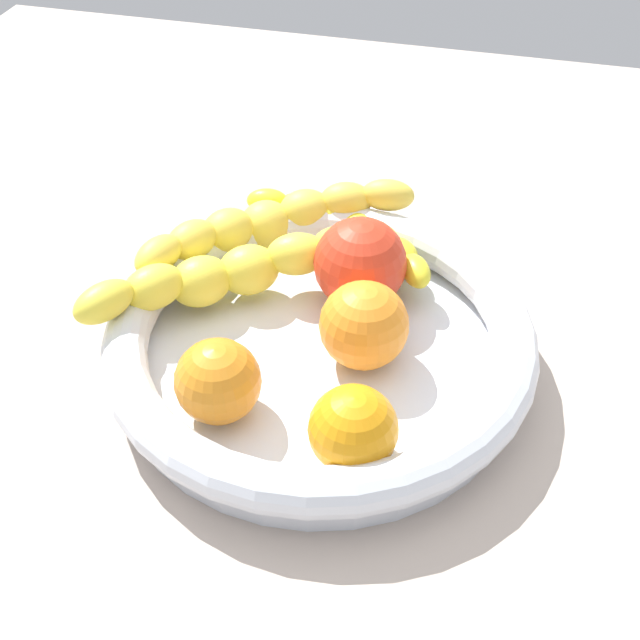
# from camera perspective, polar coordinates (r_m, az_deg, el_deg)

# --- Properties ---
(kitchen_counter) EXTENTS (1.20, 1.20, 0.03)m
(kitchen_counter) POSITION_cam_1_polar(r_m,az_deg,el_deg) (0.62, 0.00, -4.25)
(kitchen_counter) COLOR #B4A496
(kitchen_counter) RESTS_ON ground
(fruit_bowl) EXTENTS (0.31, 0.31, 0.05)m
(fruit_bowl) POSITION_cam_1_polar(r_m,az_deg,el_deg) (0.59, 0.00, -1.54)
(fruit_bowl) COLOR silver
(fruit_bowl) RESTS_ON kitchen_counter
(banana_draped_left) EXTENTS (0.16, 0.20, 0.05)m
(banana_draped_left) POSITION_cam_1_polar(r_m,az_deg,el_deg) (0.62, -6.57, 3.29)
(banana_draped_left) COLOR yellow
(banana_draped_left) RESTS_ON fruit_bowl
(banana_draped_right) EXTENTS (0.10, 0.18, 0.04)m
(banana_draped_right) POSITION_cam_1_polar(r_m,az_deg,el_deg) (0.68, 2.11, 6.28)
(banana_draped_right) COLOR yellow
(banana_draped_right) RESTS_ON fruit_bowl
(banana_arching_top) EXTENTS (0.17, 0.20, 0.05)m
(banana_arching_top) POSITION_cam_1_polar(r_m,az_deg,el_deg) (0.68, -3.54, 6.90)
(banana_arching_top) COLOR yellow
(banana_arching_top) RESTS_ON fruit_bowl
(orange_front) EXTENTS (0.06, 0.06, 0.06)m
(orange_front) POSITION_cam_1_polar(r_m,az_deg,el_deg) (0.51, 2.34, -7.67)
(orange_front) COLOR orange
(orange_front) RESTS_ON fruit_bowl
(orange_mid_left) EXTENTS (0.06, 0.06, 0.06)m
(orange_mid_left) POSITION_cam_1_polar(r_m,az_deg,el_deg) (0.57, 3.15, -0.20)
(orange_mid_left) COLOR orange
(orange_mid_left) RESTS_ON fruit_bowl
(orange_mid_right) EXTENTS (0.06, 0.06, 0.06)m
(orange_mid_right) POSITION_cam_1_polar(r_m,az_deg,el_deg) (0.54, -7.18, -4.29)
(orange_mid_right) COLOR orange
(orange_mid_right) RESTS_ON fruit_bowl
(tomato_red) EXTENTS (0.07, 0.07, 0.07)m
(tomato_red) POSITION_cam_1_polar(r_m,az_deg,el_deg) (0.62, 2.83, 4.00)
(tomato_red) COLOR red
(tomato_red) RESTS_ON fruit_bowl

